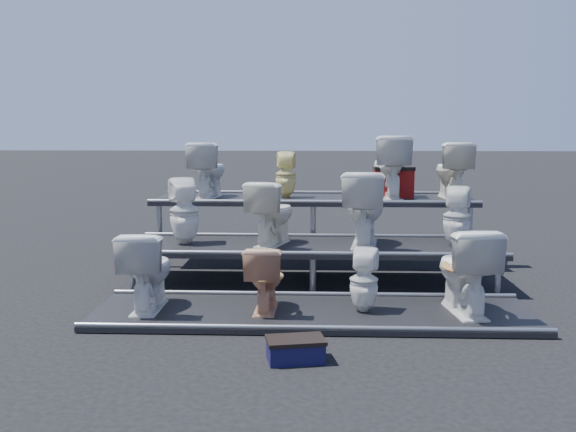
{
  "coord_description": "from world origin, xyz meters",
  "views": [
    {
      "loc": [
        0.0,
        -7.27,
        1.82
      ],
      "look_at": [
        -0.29,
        0.1,
        0.78
      ],
      "focal_mm": 40.0,
      "sensor_mm": 36.0,
      "label": 1
    }
  ],
  "objects_px": {
    "toilet_4": "(185,211)",
    "toilet_8": "(208,170)",
    "toilet_2": "(364,280)",
    "toilet_1": "(265,278)",
    "toilet_6": "(364,208)",
    "toilet_3": "(465,270)",
    "step_stool": "(296,351)",
    "red_crate": "(393,183)",
    "toilet_10": "(389,167)",
    "toilet_11": "(452,170)",
    "toilet_5": "(272,213)",
    "toilet_9": "(286,175)",
    "toilet_0": "(147,270)",
    "toilet_7": "(457,216)"
  },
  "relations": [
    {
      "from": "toilet_0",
      "to": "toilet_3",
      "type": "bearing_deg",
      "value": -179.66
    },
    {
      "from": "toilet_4",
      "to": "toilet_8",
      "type": "distance_m",
      "value": 1.36
    },
    {
      "from": "toilet_0",
      "to": "toilet_9",
      "type": "distance_m",
      "value": 2.96
    },
    {
      "from": "toilet_1",
      "to": "red_crate",
      "type": "relative_size",
      "value": 1.25
    },
    {
      "from": "toilet_3",
      "to": "toilet_8",
      "type": "distance_m",
      "value": 3.93
    },
    {
      "from": "toilet_5",
      "to": "step_stool",
      "type": "distance_m",
      "value": 2.61
    },
    {
      "from": "toilet_6",
      "to": "toilet_8",
      "type": "height_order",
      "value": "toilet_8"
    },
    {
      "from": "red_crate",
      "to": "toilet_1",
      "type": "bearing_deg",
      "value": -118.55
    },
    {
      "from": "toilet_0",
      "to": "toilet_4",
      "type": "distance_m",
      "value": 1.36
    },
    {
      "from": "toilet_1",
      "to": "step_stool",
      "type": "height_order",
      "value": "toilet_1"
    },
    {
      "from": "toilet_6",
      "to": "toilet_10",
      "type": "distance_m",
      "value": 1.42
    },
    {
      "from": "toilet_2",
      "to": "toilet_9",
      "type": "distance_m",
      "value": 2.85
    },
    {
      "from": "toilet_0",
      "to": "toilet_1",
      "type": "xyz_separation_m",
      "value": [
        1.13,
        0.0,
        -0.07
      ]
    },
    {
      "from": "red_crate",
      "to": "toilet_10",
      "type": "bearing_deg",
      "value": -117.07
    },
    {
      "from": "toilet_1",
      "to": "toilet_8",
      "type": "height_order",
      "value": "toilet_8"
    },
    {
      "from": "toilet_7",
      "to": "toilet_10",
      "type": "relative_size",
      "value": 0.81
    },
    {
      "from": "toilet_4",
      "to": "toilet_9",
      "type": "xyz_separation_m",
      "value": [
        1.11,
        1.3,
        0.33
      ]
    },
    {
      "from": "toilet_4",
      "to": "toilet_1",
      "type": "bearing_deg",
      "value": 108.26
    },
    {
      "from": "toilet_7",
      "to": "step_stool",
      "type": "distance_m",
      "value": 3.13
    },
    {
      "from": "toilet_6",
      "to": "toilet_7",
      "type": "xyz_separation_m",
      "value": [
        1.05,
        0.0,
        -0.09
      ]
    },
    {
      "from": "toilet_2",
      "to": "toilet_4",
      "type": "bearing_deg",
      "value": -22.05
    },
    {
      "from": "toilet_1",
      "to": "toilet_4",
      "type": "height_order",
      "value": "toilet_4"
    },
    {
      "from": "toilet_0",
      "to": "toilet_9",
      "type": "height_order",
      "value": "toilet_9"
    },
    {
      "from": "toilet_2",
      "to": "step_stool",
      "type": "height_order",
      "value": "toilet_2"
    },
    {
      "from": "toilet_1",
      "to": "toilet_7",
      "type": "distance_m",
      "value": 2.5
    },
    {
      "from": "toilet_0",
      "to": "toilet_8",
      "type": "distance_m",
      "value": 2.72
    },
    {
      "from": "toilet_2",
      "to": "toilet_10",
      "type": "bearing_deg",
      "value": -90.03
    },
    {
      "from": "toilet_1",
      "to": "toilet_6",
      "type": "xyz_separation_m",
      "value": [
        1.04,
        1.3,
        0.51
      ]
    },
    {
      "from": "toilet_2",
      "to": "toilet_10",
      "type": "height_order",
      "value": "toilet_10"
    },
    {
      "from": "toilet_4",
      "to": "toilet_7",
      "type": "relative_size",
      "value": 1.13
    },
    {
      "from": "toilet_7",
      "to": "toilet_9",
      "type": "bearing_deg",
      "value": -17.33
    },
    {
      "from": "toilet_5",
      "to": "toilet_10",
      "type": "distance_m",
      "value": 2.02
    },
    {
      "from": "toilet_3",
      "to": "toilet_9",
      "type": "relative_size",
      "value": 1.34
    },
    {
      "from": "toilet_6",
      "to": "toilet_11",
      "type": "xyz_separation_m",
      "value": [
        1.26,
        1.3,
        0.35
      ]
    },
    {
      "from": "toilet_0",
      "to": "toilet_11",
      "type": "bearing_deg",
      "value": -142.47
    },
    {
      "from": "toilet_0",
      "to": "toilet_1",
      "type": "bearing_deg",
      "value": -179.66
    },
    {
      "from": "toilet_9",
      "to": "toilet_1",
      "type": "bearing_deg",
      "value": 86.66
    },
    {
      "from": "toilet_9",
      "to": "toilet_0",
      "type": "bearing_deg",
      "value": 63.46
    },
    {
      "from": "toilet_4",
      "to": "toilet_6",
      "type": "xyz_separation_m",
      "value": [
        2.06,
        0.0,
        0.05
      ]
    },
    {
      "from": "toilet_5",
      "to": "toilet_7",
      "type": "height_order",
      "value": "toilet_5"
    },
    {
      "from": "toilet_2",
      "to": "toilet_11",
      "type": "bearing_deg",
      "value": -106.06
    },
    {
      "from": "toilet_1",
      "to": "toilet_3",
      "type": "distance_m",
      "value": 1.9
    },
    {
      "from": "toilet_4",
      "to": "toilet_3",
      "type": "bearing_deg",
      "value": 136.01
    },
    {
      "from": "toilet_8",
      "to": "toilet_10",
      "type": "distance_m",
      "value": 2.43
    },
    {
      "from": "toilet_5",
      "to": "toilet_10",
      "type": "bearing_deg",
      "value": -119.55
    },
    {
      "from": "toilet_10",
      "to": "toilet_11",
      "type": "distance_m",
      "value": 0.83
    },
    {
      "from": "toilet_11",
      "to": "red_crate",
      "type": "height_order",
      "value": "toilet_11"
    },
    {
      "from": "toilet_1",
      "to": "toilet_11",
      "type": "distance_m",
      "value": 3.57
    },
    {
      "from": "toilet_2",
      "to": "toilet_9",
      "type": "bearing_deg",
      "value": -60.43
    },
    {
      "from": "toilet_6",
      "to": "red_crate",
      "type": "relative_size",
      "value": 1.67
    }
  ]
}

